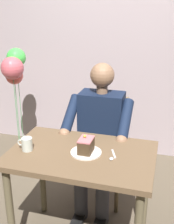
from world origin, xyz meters
name	(u,v)px	position (x,y,z in m)	size (l,w,h in m)	color
cafe_rear_panel	(125,22)	(0.00, -1.61, 1.50)	(6.40, 0.12, 3.00)	#AC9AA0
dining_table	(82,167)	(0.00, 0.00, 0.65)	(0.96, 0.63, 0.76)	brown
chair	(103,143)	(0.00, -0.66, 0.51)	(0.42, 0.42, 0.92)	brown
seated_person	(99,136)	(0.00, -0.49, 0.65)	(0.53, 0.58, 1.25)	#131E36
dessert_plate	(86,153)	(-0.03, 0.00, 0.76)	(0.20, 0.20, 0.01)	silver
cake_slice	(86,145)	(-0.03, 0.00, 0.82)	(0.09, 0.13, 0.11)	#42301E
coffee_cup	(27,144)	(0.36, 0.07, 0.80)	(0.11, 0.07, 0.09)	silver
dessert_spoon	(112,156)	(-0.21, 0.00, 0.76)	(0.05, 0.14, 0.01)	silver
balloon_display	(15,77)	(1.03, -0.99, 0.97)	(0.24, 0.32, 1.26)	#B2C1C6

